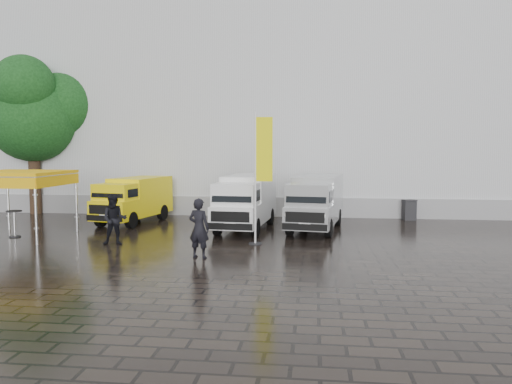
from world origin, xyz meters
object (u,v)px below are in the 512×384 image
at_px(cocktail_table, 14,224).
at_px(wheelie_bin, 409,210).
at_px(canopy_tent, 19,175).
at_px(person_front, 199,228).
at_px(van_silver, 316,203).
at_px(van_yellow, 133,201).
at_px(person_tent, 114,220).
at_px(flagpole, 260,171).
at_px(van_white, 246,203).

bearing_deg(cocktail_table, wheelie_bin, 22.40).
distance_m(canopy_tent, person_front, 8.60).
bearing_deg(van_silver, van_yellow, -178.03).
height_order(van_silver, person_front, van_silver).
height_order(cocktail_table, person_tent, person_tent).
relative_size(flagpole, wheelie_bin, 4.81).
relative_size(cocktail_table, wheelie_bin, 1.06).
distance_m(van_white, cocktail_table, 9.39).
relative_size(flagpole, person_tent, 2.62).
bearing_deg(person_front, cocktail_table, -4.62).
relative_size(person_front, person_tent, 1.05).
xyz_separation_m(van_white, van_silver, (3.02, 0.20, -0.01)).
xyz_separation_m(van_white, flagpole, (1.00, -3.33, 1.53)).
distance_m(flagpole, cocktail_table, 10.11).
bearing_deg(person_tent, wheelie_bin, 17.53).
xyz_separation_m(cocktail_table, person_front, (8.17, -2.85, 0.44)).
bearing_deg(canopy_tent, person_tent, -14.05).
distance_m(van_yellow, van_silver, 8.63).
bearing_deg(wheelie_bin, cocktail_table, -164.84).
bearing_deg(flagpole, van_silver, 60.12).
relative_size(van_white, canopy_tent, 1.62).
bearing_deg(wheelie_bin, canopy_tent, -164.76).
xyz_separation_m(cocktail_table, person_tent, (4.58, -1.03, 0.39)).
bearing_deg(canopy_tent, flagpole, -2.26).
height_order(canopy_tent, person_front, canopy_tent).
xyz_separation_m(van_white, canopy_tent, (-8.65, -2.94, 1.30)).
distance_m(van_silver, person_tent, 8.45).
distance_m(wheelie_bin, person_front, 12.76).
distance_m(flagpole, person_front, 3.51).
bearing_deg(wheelie_bin, van_white, -160.80).
bearing_deg(van_silver, wheelie_bin, 46.74).
relative_size(van_silver, flagpole, 1.10).
bearing_deg(cocktail_table, person_front, -19.22).
bearing_deg(van_white, person_front, -91.90).
height_order(cocktail_table, wheelie_bin, cocktail_table).
relative_size(van_yellow, van_silver, 0.86).
relative_size(van_yellow, person_front, 2.38).
bearing_deg(van_silver, person_tent, -141.20).
height_order(canopy_tent, cocktail_table, canopy_tent).
bearing_deg(van_yellow, cocktail_table, -117.50).
distance_m(van_yellow, canopy_tent, 5.38).
xyz_separation_m(van_yellow, person_tent, (1.25, -5.25, -0.14)).
distance_m(van_silver, flagpole, 4.34).
bearing_deg(person_front, wheelie_bin, -116.18).
height_order(van_silver, wheelie_bin, van_silver).
relative_size(cocktail_table, person_tent, 0.57).
distance_m(cocktail_table, wheelie_bin, 17.85).
bearing_deg(flagpole, wheelie_bin, 47.05).
distance_m(flagpole, wheelie_bin, 9.97).
bearing_deg(van_yellow, person_front, -44.84).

